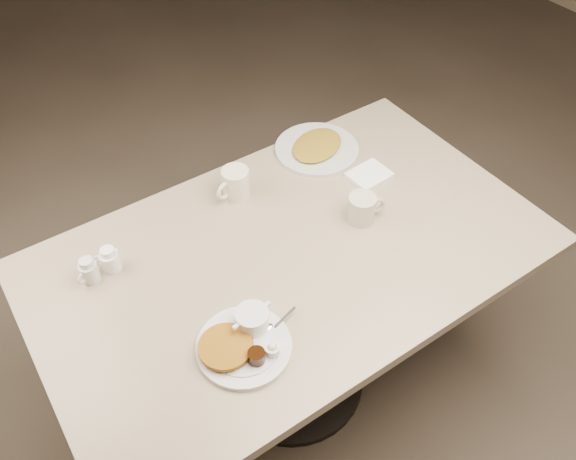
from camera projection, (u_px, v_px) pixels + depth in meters
room at (293, 50)px, 1.24m from camera, size 7.04×8.04×2.84m
diner_table at (292, 286)px, 1.83m from camera, size 1.50×0.90×0.75m
main_plate at (243, 340)px, 1.47m from camera, size 0.31×0.28×0.07m
coffee_mug_near at (362, 208)px, 1.77m from camera, size 0.13×0.11×0.09m
napkin at (369, 175)px, 1.93m from camera, size 0.14×0.11×0.02m
coffee_mug_far at (235, 183)px, 1.84m from camera, size 0.13×0.11×0.10m
creamer_left at (89, 271)px, 1.61m from camera, size 0.07×0.06×0.08m
creamer_right at (110, 260)px, 1.64m from camera, size 0.07×0.06×0.08m
hash_plate at (317, 148)px, 2.02m from camera, size 0.39×0.39×0.04m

